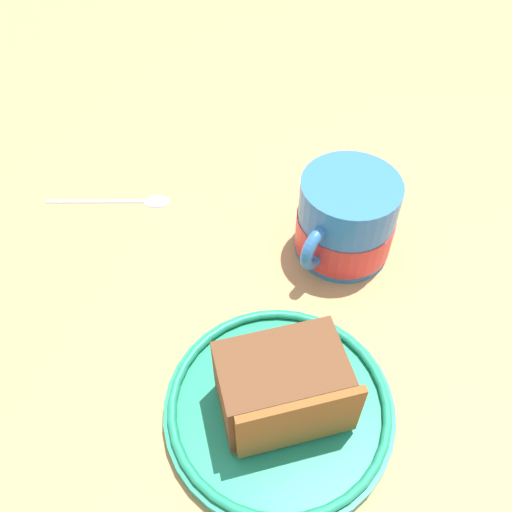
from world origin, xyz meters
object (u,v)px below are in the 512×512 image
object	(u,v)px
tea_mug	(345,221)
teaspoon	(134,200)
small_plate	(284,406)
cake_slice	(287,388)

from	to	relation	value
tea_mug	teaspoon	world-z (taller)	tea_mug
small_plate	tea_mug	distance (cm)	19.22
small_plate	tea_mug	world-z (taller)	tea_mug
small_plate	cake_slice	size ratio (longest dim) A/B	1.92
small_plate	teaspoon	distance (cm)	29.44
teaspoon	cake_slice	bearing A→B (deg)	-157.65
teaspoon	small_plate	bearing A→B (deg)	-157.49
tea_mug	teaspoon	xyz separation A→B (cm)	(10.80, 20.82, -3.65)
cake_slice	tea_mug	bearing A→B (deg)	-29.78
small_plate	tea_mug	bearing A→B (deg)	-30.24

